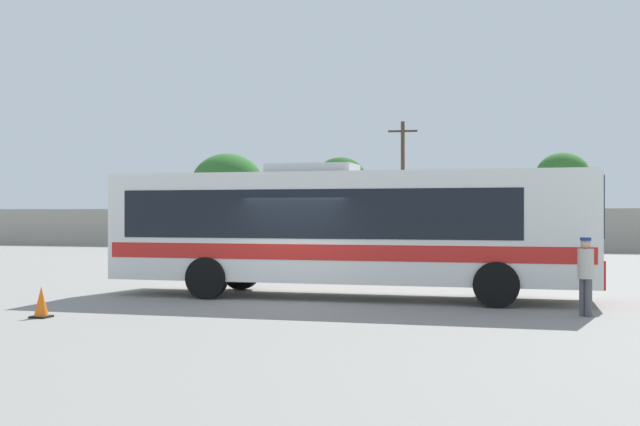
{
  "coord_description": "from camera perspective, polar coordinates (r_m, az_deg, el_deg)",
  "views": [
    {
      "loc": [
        5.68,
        -17.76,
        2.14
      ],
      "look_at": [
        -0.21,
        2.98,
        2.13
      ],
      "focal_mm": 43.52,
      "sensor_mm": 36.0,
      "label": 1
    }
  ],
  "objects": [
    {
      "name": "ground_plane",
      "position": [
        28.41,
        4.28,
        -4.3
      ],
      "size": [
        300.0,
        300.0,
        0.0
      ],
      "primitive_type": "plane",
      "color": "gray"
    },
    {
      "name": "perimeter_wall",
      "position": [
        45.24,
        8.64,
        -1.18
      ],
      "size": [
        80.0,
        0.3,
        2.37
      ],
      "primitive_type": "cube",
      "color": "#9E998C",
      "rests_on": "ground_plane"
    },
    {
      "name": "coach_bus_white_red",
      "position": [
        19.6,
        1.62,
        -0.95
      ],
      "size": [
        12.1,
        2.93,
        3.38
      ],
      "color": "white",
      "rests_on": "ground_plane"
    },
    {
      "name": "attendant_by_bus_door",
      "position": [
        16.94,
        18.95,
        -4.09
      ],
      "size": [
        0.46,
        0.46,
        1.63
      ],
      "color": "#4C4C51",
      "rests_on": "ground_plane"
    },
    {
      "name": "parked_car_leftmost_red",
      "position": [
        46.36,
        -10.63,
        -1.67
      ],
      "size": [
        4.22,
        2.23,
        1.43
      ],
      "color": "red",
      "rests_on": "ground_plane"
    },
    {
      "name": "parked_car_second_grey",
      "position": [
        44.4,
        -4.09,
        -1.69
      ],
      "size": [
        4.69,
        2.29,
        1.53
      ],
      "color": "slate",
      "rests_on": "ground_plane"
    },
    {
      "name": "parked_car_third_dark_blue",
      "position": [
        42.5,
        4.81,
        -1.79
      ],
      "size": [
        4.56,
        2.18,
        1.5
      ],
      "color": "navy",
      "rests_on": "ground_plane"
    },
    {
      "name": "parked_car_rightmost_red",
      "position": [
        41.74,
        12.36,
        -1.8
      ],
      "size": [
        4.44,
        2.12,
        1.53
      ],
      "color": "red",
      "rests_on": "ground_plane"
    },
    {
      "name": "utility_pole_near",
      "position": [
        48.41,
        6.11,
        2.33
      ],
      "size": [
        1.8,
        0.3,
        7.81
      ],
      "color": "#4C3823",
      "rests_on": "ground_plane"
    },
    {
      "name": "roadside_tree_left",
      "position": [
        54.51,
        -6.82,
        2.13
      ],
      "size": [
        5.01,
        5.01,
        6.27
      ],
      "color": "brown",
      "rests_on": "ground_plane"
    },
    {
      "name": "roadside_tree_midleft",
      "position": [
        51.12,
        1.52,
        2.47
      ],
      "size": [
        3.41,
        3.41,
        5.79
      ],
      "color": "brown",
      "rests_on": "ground_plane"
    },
    {
      "name": "roadside_tree_midright",
      "position": [
        51.66,
        17.41,
        2.66
      ],
      "size": [
        3.34,
        3.34,
        5.96
      ],
      "color": "brown",
      "rests_on": "ground_plane"
    },
    {
      "name": "traffic_cone_on_apron",
      "position": [
        16.88,
        -19.81,
        -6.21
      ],
      "size": [
        0.36,
        0.36,
        0.64
      ],
      "color": "black",
      "rests_on": "ground_plane"
    }
  ]
}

